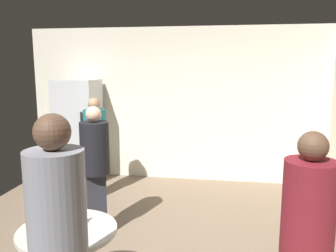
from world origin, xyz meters
TOP-DOWN VIEW (x-y plane):
  - wall_back at (0.00, 2.63)m, footprint 5.32×0.06m
  - refrigerator at (-1.67, 2.20)m, footprint 0.70×0.68m
  - foreground_table at (-0.37, -1.02)m, footprint 0.80×0.80m
  - beer_bottle_amber at (-0.42, -1.00)m, footprint 0.06×0.06m
  - beer_bottle_brown at (-0.32, -1.20)m, footprint 0.06×0.06m
  - beer_bottle_green at (-0.32, -0.98)m, footprint 0.06×0.06m
  - plastic_cup_blue at (-0.49, -0.93)m, footprint 0.08×0.08m
  - person_in_teal_shirt at (-1.10, 1.53)m, footprint 0.42×0.42m
  - person_in_gray_shirt at (-0.07, -1.72)m, footprint 0.47×0.47m
  - person_in_maroon_shirt at (1.42, -1.23)m, footprint 0.42×0.42m
  - person_in_black_shirt at (-0.63, 0.30)m, footprint 0.46×0.46m

SIDE VIEW (x-z plane):
  - foreground_table at x=-0.37m, z-range 0.26..1.00m
  - plastic_cup_blue at x=-0.49m, z-range 0.73..0.85m
  - beer_bottle_amber at x=-0.42m, z-range 0.70..0.93m
  - beer_bottle_brown at x=-0.32m, z-range 0.70..0.93m
  - beer_bottle_green at x=-0.32m, z-range 0.70..0.93m
  - refrigerator at x=-1.67m, z-range 0.00..1.80m
  - person_in_teal_shirt at x=-1.10m, z-range 0.13..1.69m
  - person_in_black_shirt at x=-0.63m, z-range 0.13..1.71m
  - person_in_maroon_shirt at x=1.42m, z-range 0.14..1.77m
  - person_in_gray_shirt at x=-0.07m, z-range 0.16..1.94m
  - wall_back at x=0.00m, z-range 0.00..2.70m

